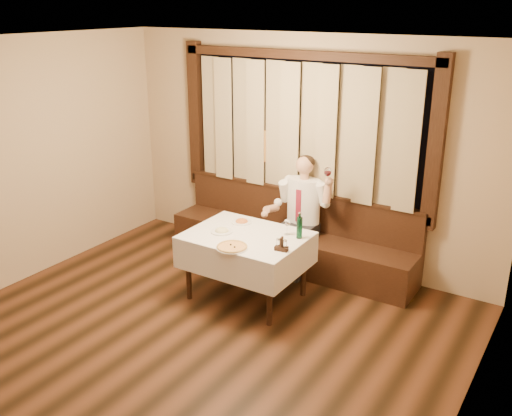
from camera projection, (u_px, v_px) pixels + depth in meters
The scene contains 10 objects.
room at pixel (203, 187), 5.32m from camera, with size 5.01×6.01×2.81m.
banquette at pixel (291, 241), 7.12m from camera, with size 3.20×0.61×0.94m.
dining_table at pixel (246, 243), 6.19m from camera, with size 1.27×0.97×0.76m.
pizza at pixel (232, 247), 5.81m from camera, with size 0.33×0.33×0.04m.
pasta_red at pixel (242, 220), 6.47m from camera, with size 0.23×0.23×0.08m.
pasta_cream at pixel (222, 229), 6.21m from camera, with size 0.24×0.24×0.08m.
green_bottle at pixel (299, 227), 6.03m from camera, with size 0.06×0.06×0.29m.
table_wine_glass at pixel (287, 223), 6.11m from camera, with size 0.07×0.07×0.18m.
cruet_caddy at pixel (281, 246), 5.75m from camera, with size 0.14×0.09×0.14m.
seated_man at pixel (301, 206), 6.79m from camera, with size 0.79×0.59×1.43m.
Camera 1 is at (3.11, -3.06, 3.13)m, focal length 40.00 mm.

